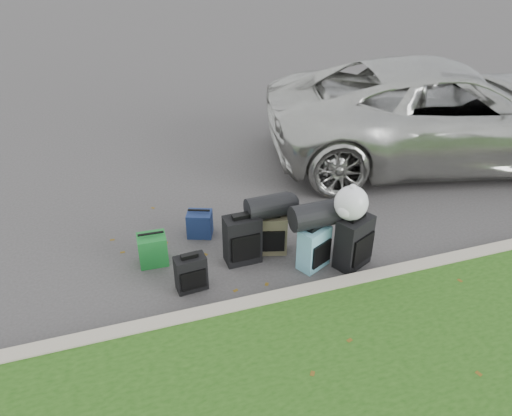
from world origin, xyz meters
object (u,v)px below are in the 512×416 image
object	(u,v)px
suitcase_small_black	(191,273)
tote_navy	(200,224)
suitcase_large_black_left	(242,239)
tote_green	(153,250)
suitcase_olive	(271,234)
suv	(445,112)
suitcase_teal	(314,248)
suitcase_large_black_right	(354,242)

from	to	relation	value
suitcase_small_black	tote_navy	size ratio (longest dim) A/B	1.27
suitcase_large_black_left	tote_navy	world-z (taller)	suitcase_large_black_left
tote_green	suitcase_olive	bearing A→B (deg)	-6.11
suitcase_olive	suv	bearing A→B (deg)	41.28
suitcase_small_black	tote_green	xyz separation A→B (m)	(-0.35, 0.63, -0.02)
suitcase_teal	tote_green	distance (m)	1.97
suitcase_teal	tote_navy	bearing A→B (deg)	110.30
tote_green	tote_navy	size ratio (longest dim) A/B	1.13
suv	tote_green	size ratio (longest dim) A/B	15.40
suitcase_olive	suitcase_teal	size ratio (longest dim) A/B	0.97
suv	suitcase_teal	distance (m)	4.07
suv	suitcase_olive	distance (m)	4.18
suv	suitcase_large_black_right	size ratio (longest dim) A/B	9.06
suitcase_small_black	tote_navy	distance (m)	1.11
tote_navy	suitcase_teal	bearing A→B (deg)	-22.56
suitcase_large_black_right	suitcase_teal	bearing A→B (deg)	140.51
suitcase_large_black_right	tote_navy	bearing A→B (deg)	117.76
suitcase_small_black	suv	bearing A→B (deg)	19.22
suitcase_large_black_right	suitcase_large_black_left	bearing A→B (deg)	132.88
suitcase_teal	suitcase_large_black_right	distance (m)	0.48
suitcase_large_black_right	tote_navy	xyz separation A→B (m)	(-1.63, 1.22, -0.16)
suitcase_small_black	suitcase_large_black_left	distance (m)	0.79
suitcase_olive	suitcase_large_black_right	bearing A→B (deg)	-18.29
tote_navy	suitcase_large_black_left	bearing A→B (deg)	-41.49
suitcase_olive	tote_green	xyz separation A→B (m)	(-1.46, 0.22, -0.07)
suitcase_large_black_left	suitcase_large_black_right	world-z (taller)	suitcase_large_black_right
suitcase_large_black_left	suitcase_olive	world-z (taller)	suitcase_large_black_left
suv	suitcase_olive	xyz separation A→B (m)	(-3.74, -1.77, -0.57)
suv	suitcase_large_black_right	xyz separation A→B (m)	(-2.90, -2.35, -0.50)
suitcase_large_black_left	suitcase_large_black_right	xyz separation A→B (m)	(1.25, -0.50, 0.02)
suv	tote_green	bearing A→B (deg)	119.89
tote_green	tote_navy	world-z (taller)	tote_green
suv	tote_navy	world-z (taller)	suv
suitcase_large_black_left	suitcase_teal	world-z (taller)	suitcase_large_black_left
suitcase_small_black	suitcase_large_black_right	world-z (taller)	suitcase_large_black_right
suitcase_olive	tote_navy	world-z (taller)	suitcase_olive
suitcase_small_black	suitcase_teal	xyz separation A→B (m)	(1.50, -0.05, 0.05)
suitcase_small_black	suitcase_large_black_left	bearing A→B (deg)	20.26
suitcase_large_black_right	tote_green	size ratio (longest dim) A/B	1.70
suv	suitcase_olive	size ratio (longest dim) A/B	11.46
suitcase_olive	suitcase_teal	world-z (taller)	suitcase_teal
suitcase_teal	tote_navy	world-z (taller)	suitcase_teal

